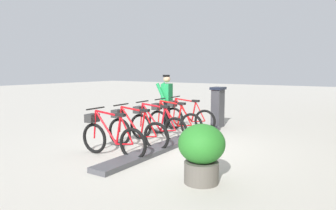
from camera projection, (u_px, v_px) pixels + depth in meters
ground_plane at (171, 146)px, 7.38m from camera, size 60.00×60.00×0.00m
dock_rail_base at (171, 144)px, 7.38m from camera, size 0.44×4.91×0.10m
payment_kiosk at (218, 106)px, 9.70m from camera, size 0.36×0.52×1.28m
bike_docked_0 at (187, 116)px, 9.22m from camera, size 1.72×0.54×1.02m
bike_docked_1 at (172, 120)px, 8.53m from camera, size 1.72×0.54×1.02m
bike_docked_2 at (155, 125)px, 7.85m from camera, size 1.72×0.54×1.02m
bike_docked_3 at (135, 130)px, 7.16m from camera, size 1.72×0.54×1.02m
bike_docked_4 at (110, 136)px, 6.47m from camera, size 1.72×0.54×1.02m
worker_near_rack at (167, 99)px, 9.78m from camera, size 0.50×0.68×1.66m
planter_bush at (202, 150)px, 4.93m from camera, size 0.76×0.76×0.97m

